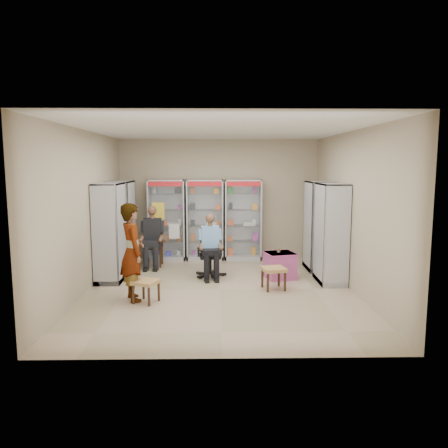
{
  "coord_description": "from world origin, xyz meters",
  "views": [
    {
      "loc": [
        -0.08,
        -8.09,
        2.36
      ],
      "look_at": [
        0.09,
        0.7,
        1.17
      ],
      "focal_mm": 35.0,
      "sensor_mm": 36.0,
      "label": 1
    }
  ],
  "objects_px": {
    "cabinet_right_near": "(331,233)",
    "pink_trunk": "(280,265)",
    "cabinet_back_right": "(243,220)",
    "cabinet_left_far": "(122,225)",
    "cabinet_back_mid": "(205,220)",
    "woven_stool_b": "(146,291)",
    "seated_shopkeeper": "(210,248)",
    "woven_stool_a": "(274,278)",
    "cabinet_right_far": "(318,226)",
    "standing_man": "(132,252)",
    "cabinet_left_near": "(110,233)",
    "office_chair": "(210,254)",
    "cabinet_back_left": "(167,220)",
    "wooden_chair": "(153,246)"
  },
  "relations": [
    {
      "from": "cabinet_back_right",
      "to": "pink_trunk",
      "type": "relative_size",
      "value": 3.53
    },
    {
      "from": "cabinet_back_mid",
      "to": "woven_stool_a",
      "type": "bearing_deg",
      "value": -63.26
    },
    {
      "from": "cabinet_right_far",
      "to": "wooden_chair",
      "type": "height_order",
      "value": "cabinet_right_far"
    },
    {
      "from": "cabinet_back_right",
      "to": "cabinet_left_near",
      "type": "bearing_deg",
      "value": -144.35
    },
    {
      "from": "office_chair",
      "to": "woven_stool_a",
      "type": "height_order",
      "value": "office_chair"
    },
    {
      "from": "cabinet_back_mid",
      "to": "woven_stool_b",
      "type": "height_order",
      "value": "cabinet_back_mid"
    },
    {
      "from": "seated_shopkeeper",
      "to": "wooden_chair",
      "type": "bearing_deg",
      "value": 136.53
    },
    {
      "from": "seated_shopkeeper",
      "to": "pink_trunk",
      "type": "distance_m",
      "value": 1.51
    },
    {
      "from": "cabinet_back_left",
      "to": "pink_trunk",
      "type": "distance_m",
      "value": 3.28
    },
    {
      "from": "woven_stool_b",
      "to": "cabinet_back_left",
      "type": "bearing_deg",
      "value": 90.21
    },
    {
      "from": "cabinet_left_near",
      "to": "wooden_chair",
      "type": "height_order",
      "value": "cabinet_left_near"
    },
    {
      "from": "cabinet_left_far",
      "to": "standing_man",
      "type": "height_order",
      "value": "cabinet_left_far"
    },
    {
      "from": "seated_shopkeeper",
      "to": "woven_stool_a",
      "type": "relative_size",
      "value": 2.99
    },
    {
      "from": "wooden_chair",
      "to": "standing_man",
      "type": "relative_size",
      "value": 0.55
    },
    {
      "from": "seated_shopkeeper",
      "to": "woven_stool_b",
      "type": "xyz_separation_m",
      "value": [
        -1.09,
        -1.71,
        -0.44
      ]
    },
    {
      "from": "cabinet_back_mid",
      "to": "pink_trunk",
      "type": "height_order",
      "value": "cabinet_back_mid"
    },
    {
      "from": "cabinet_right_near",
      "to": "standing_man",
      "type": "relative_size",
      "value": 1.17
    },
    {
      "from": "cabinet_right_near",
      "to": "cabinet_left_far",
      "type": "distance_m",
      "value": 4.65
    },
    {
      "from": "woven_stool_b",
      "to": "cabinet_right_near",
      "type": "bearing_deg",
      "value": 19.78
    },
    {
      "from": "pink_trunk",
      "to": "woven_stool_a",
      "type": "height_order",
      "value": "pink_trunk"
    },
    {
      "from": "wooden_chair",
      "to": "office_chair",
      "type": "xyz_separation_m",
      "value": [
        1.35,
        -1.01,
        0.03
      ]
    },
    {
      "from": "cabinet_right_far",
      "to": "cabinet_left_far",
      "type": "distance_m",
      "value": 4.46
    },
    {
      "from": "standing_man",
      "to": "seated_shopkeeper",
      "type": "bearing_deg",
      "value": -64.68
    },
    {
      "from": "cabinet_right_near",
      "to": "woven_stool_a",
      "type": "bearing_deg",
      "value": 112.13
    },
    {
      "from": "cabinet_left_far",
      "to": "cabinet_left_near",
      "type": "distance_m",
      "value": 1.1
    },
    {
      "from": "seated_shopkeeper",
      "to": "woven_stool_b",
      "type": "relative_size",
      "value": 3.23
    },
    {
      "from": "wooden_chair",
      "to": "office_chair",
      "type": "height_order",
      "value": "office_chair"
    },
    {
      "from": "office_chair",
      "to": "standing_man",
      "type": "xyz_separation_m",
      "value": [
        -1.34,
        -1.59,
        0.36
      ]
    },
    {
      "from": "office_chair",
      "to": "cabinet_left_far",
      "type": "bearing_deg",
      "value": 152.92
    },
    {
      "from": "woven_stool_b",
      "to": "cabinet_left_far",
      "type": "bearing_deg",
      "value": 110.18
    },
    {
      "from": "cabinet_back_left",
      "to": "cabinet_back_right",
      "type": "xyz_separation_m",
      "value": [
        1.9,
        0.0,
        0.0
      ]
    },
    {
      "from": "cabinet_left_near",
      "to": "cabinet_right_near",
      "type": "bearing_deg",
      "value": 87.43
    },
    {
      "from": "cabinet_right_near",
      "to": "pink_trunk",
      "type": "height_order",
      "value": "cabinet_right_near"
    },
    {
      "from": "cabinet_right_near",
      "to": "office_chair",
      "type": "bearing_deg",
      "value": 78.6
    },
    {
      "from": "cabinet_back_mid",
      "to": "wooden_chair",
      "type": "bearing_deg",
      "value": -148.69
    },
    {
      "from": "cabinet_right_near",
      "to": "pink_trunk",
      "type": "xyz_separation_m",
      "value": [
        -0.97,
        0.32,
        -0.73
      ]
    },
    {
      "from": "cabinet_back_left",
      "to": "office_chair",
      "type": "relative_size",
      "value": 2.01
    },
    {
      "from": "cabinet_right_near",
      "to": "cabinet_left_near",
      "type": "xyz_separation_m",
      "value": [
        -4.46,
        0.2,
        0.0
      ]
    },
    {
      "from": "cabinet_right_far",
      "to": "cabinet_left_near",
      "type": "distance_m",
      "value": 4.55
    },
    {
      "from": "cabinet_back_right",
      "to": "cabinet_left_far",
      "type": "xyz_separation_m",
      "value": [
        -2.83,
        -0.93,
        0.0
      ]
    },
    {
      "from": "cabinet_back_right",
      "to": "cabinet_right_far",
      "type": "relative_size",
      "value": 1.0
    },
    {
      "from": "wooden_chair",
      "to": "seated_shopkeeper",
      "type": "height_order",
      "value": "seated_shopkeeper"
    },
    {
      "from": "seated_shopkeeper",
      "to": "cabinet_left_near",
      "type": "bearing_deg",
      "value": -178.57
    },
    {
      "from": "wooden_chair",
      "to": "seated_shopkeeper",
      "type": "xyz_separation_m",
      "value": [
        1.35,
        -1.06,
        0.16
      ]
    },
    {
      "from": "cabinet_back_mid",
      "to": "seated_shopkeeper",
      "type": "distance_m",
      "value": 1.83
    },
    {
      "from": "cabinet_back_left",
      "to": "cabinet_back_mid",
      "type": "bearing_deg",
      "value": 0.0
    },
    {
      "from": "woven_stool_b",
      "to": "cabinet_left_near",
      "type": "bearing_deg",
      "value": 122.77
    },
    {
      "from": "wooden_chair",
      "to": "seated_shopkeeper",
      "type": "distance_m",
      "value": 1.72
    },
    {
      "from": "cabinet_back_right",
      "to": "cabinet_left_near",
      "type": "distance_m",
      "value": 3.48
    },
    {
      "from": "cabinet_back_left",
      "to": "cabinet_back_mid",
      "type": "height_order",
      "value": "same"
    }
  ]
}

